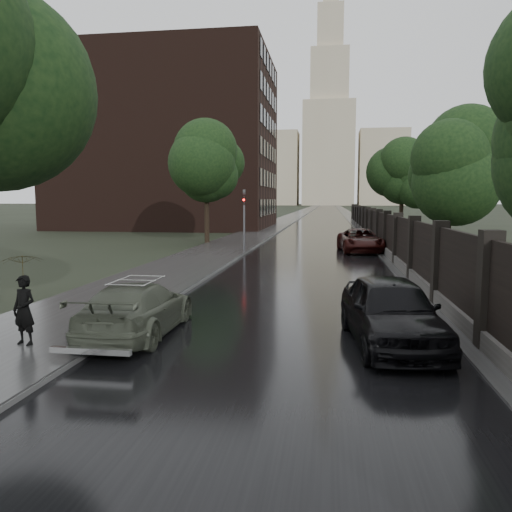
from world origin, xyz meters
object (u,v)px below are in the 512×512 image
Objects in this scene: volga_sedan at (137,309)px; car_right_far at (360,241)px; tree_left_far at (206,174)px; car_right_near at (391,311)px; pedestrian_umbrella at (22,272)px; traffic_light at (244,215)px; tree_right_b at (450,170)px; tree_right_c at (402,182)px.

car_right_far is (6.68, 20.99, 0.08)m from volga_sedan.
car_right_far is at bearing -19.38° from tree_left_far.
car_right_near is 0.87× the size of car_right_far.
car_right_near is 8.31m from pedestrian_umbrella.
volga_sedan is (0.70, -19.89, -1.73)m from traffic_light.
tree_left_far reaches higher than car_right_far.
tree_right_b is 18.07m from car_right_near.
tree_right_c is at bearing 75.24° from car_right_near.
car_right_far is (11.08, -3.90, -4.49)m from tree_left_far.
traffic_light is at bearing -53.53° from tree_left_far.
tree_right_c is (15.50, 10.00, -0.29)m from tree_left_far.
traffic_light is 19.97m from volga_sedan.
tree_right_c is (0.00, 18.00, 0.00)m from tree_right_b.
traffic_light is at bearing -128.18° from tree_right_c.
pedestrian_umbrella is at bearing -116.76° from car_right_far.
volga_sedan is at bearing 52.02° from pedestrian_umbrella.
tree_right_c reaches higher than pedestrian_umbrella.
traffic_light is (-11.80, 2.99, -2.55)m from tree_right_b.
tree_left_far is 12.58m from car_right_far.
tree_left_far is 1.85× the size of traffic_light.
traffic_light is at bearing -177.35° from car_right_far.
tree_right_c reaches higher than car_right_far.
tree_left_far is 1.37× the size of car_right_far.
tree_right_c is 1.49× the size of car_right_near.
pedestrian_umbrella is at bearing -84.74° from tree_left_far.
pedestrian_umbrella is (-1.96, -1.65, 1.11)m from volga_sedan.
pedestrian_umbrella reaches higher than car_right_far.
volga_sedan is at bearing -107.65° from tree_right_c.
car_right_near is at bearing 23.57° from pedestrian_umbrella.
volga_sedan is 0.85× the size of car_right_far.
tree_right_b is 20.66m from volga_sedan.
tree_right_b is 1.53× the size of volga_sedan.
pedestrian_umbrella is at bearing -93.34° from traffic_light.
volga_sedan is at bearing -87.98° from traffic_light.
tree_right_c is 1.30× the size of car_right_far.
pedestrian_umbrella reaches higher than car_right_near.
pedestrian_umbrella is at bearing -174.97° from car_right_near.
tree_right_c reaches higher than car_right_near.
car_right_far is (-4.42, 4.10, -4.20)m from tree_right_b.
traffic_light is 21.06m from car_right_near.
tree_right_c is 19.26m from traffic_light.
tree_left_far reaches higher than tree_right_b.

